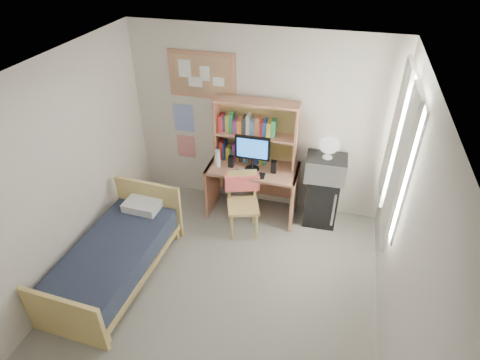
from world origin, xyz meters
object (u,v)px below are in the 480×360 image
(bulletin_board, at_px, (202,75))
(monitor, at_px, (252,154))
(desk, at_px, (253,190))
(desk_chair, at_px, (243,206))
(mini_fridge, at_px, (321,199))
(microwave, at_px, (326,168))
(bed, at_px, (115,261))
(desk_fan, at_px, (329,147))
(speaker_left, at_px, (231,161))
(speaker_right, at_px, (274,167))

(bulletin_board, bearing_deg, monitor, -25.27)
(desk, height_order, desk_chair, desk_chair)
(bulletin_board, height_order, mini_fridge, bulletin_board)
(monitor, bearing_deg, microwave, 5.92)
(mini_fridge, bearing_deg, bed, -144.48)
(monitor, bearing_deg, desk_chair, -93.63)
(bed, bearing_deg, desk_fan, 39.56)
(bulletin_board, distance_m, monitor, 1.25)
(desk_fan, bearing_deg, monitor, -175.18)
(bulletin_board, xyz_separation_m, mini_fridge, (1.78, -0.24, -1.54))
(speaker_left, bearing_deg, speaker_right, 0.00)
(desk_chair, bearing_deg, bulletin_board, 115.83)
(desk_chair, distance_m, microwave, 1.22)
(desk_chair, bearing_deg, microwave, 8.14)
(bulletin_board, distance_m, microwave, 2.07)
(desk_chair, relative_size, desk_fan, 2.85)
(desk_chair, xyz_separation_m, speaker_right, (0.32, 0.41, 0.42))
(bed, relative_size, speaker_left, 10.65)
(mini_fridge, relative_size, speaker_right, 4.26)
(desk, xyz_separation_m, speaker_right, (0.30, -0.06, 0.48))
(mini_fridge, bearing_deg, desk_chair, -153.61)
(desk, bearing_deg, speaker_right, -11.31)
(microwave, bearing_deg, desk_fan, 0.00)
(microwave, bearing_deg, monitor, -175.18)
(speaker_left, bearing_deg, mini_fridge, 5.43)
(bulletin_board, height_order, bed, bulletin_board)
(desk, relative_size, speaker_right, 7.11)
(monitor, xyz_separation_m, microwave, (0.98, 0.11, -0.13))
(desk_chair, relative_size, speaker_right, 5.13)
(monitor, relative_size, desk_fan, 1.60)
(bed, height_order, desk_fan, desk_fan)
(speaker_right, bearing_deg, desk_fan, 8.48)
(desk, relative_size, speaker_left, 7.50)
(speaker_right, bearing_deg, monitor, -180.00)
(bed, height_order, monitor, monitor)
(monitor, bearing_deg, desk, 90.00)
(mini_fridge, xyz_separation_m, monitor, (-0.98, -0.13, 0.66))
(desk_fan, bearing_deg, bed, -144.80)
(microwave, bearing_deg, desk, -178.65)
(mini_fridge, height_order, monitor, monitor)
(bulletin_board, bearing_deg, speaker_left, -37.31)
(bulletin_board, xyz_separation_m, desk_fan, (1.78, -0.26, -0.70))
(mini_fridge, xyz_separation_m, bed, (-2.28, -1.74, -0.13))
(bed, bearing_deg, bulletin_board, 78.44)
(bulletin_board, relative_size, desk, 0.75)
(speaker_right, bearing_deg, bulletin_board, 160.55)
(bulletin_board, bearing_deg, desk, -21.67)
(bed, height_order, speaker_left, speaker_left)
(bulletin_board, xyz_separation_m, monitor, (0.80, -0.38, -0.88))
(bed, bearing_deg, monitor, 53.59)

